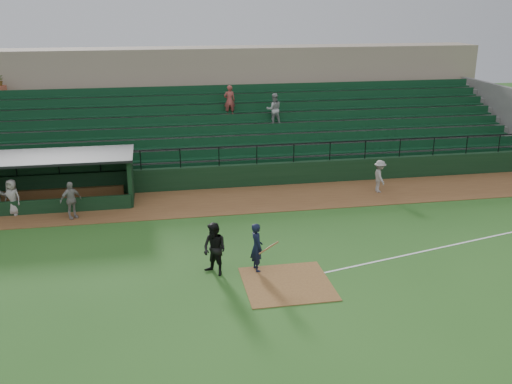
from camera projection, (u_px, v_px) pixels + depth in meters
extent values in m
plane|color=#26561B|center=(281.00, 271.00, 20.65)|extent=(90.00, 90.00, 0.00)
cube|color=brown|center=(245.00, 200.00, 28.11)|extent=(40.00, 4.00, 0.03)
cube|color=brown|center=(287.00, 284.00, 19.71)|extent=(3.00, 3.00, 0.03)
cube|color=white|center=(466.00, 242.00, 23.14)|extent=(17.49, 4.44, 0.01)
cube|color=black|center=(238.00, 176.00, 29.97)|extent=(36.00, 0.35, 1.20)
cylinder|color=black|center=(238.00, 146.00, 29.47)|extent=(36.00, 0.06, 0.06)
cube|color=slate|center=(226.00, 134.00, 34.17)|extent=(36.00, 9.00, 3.60)
cube|color=#0F3A1F|center=(227.00, 128.00, 33.56)|extent=(34.56, 8.00, 4.05)
cube|color=slate|center=(498.00, 118.00, 37.21)|extent=(0.35, 9.50, 4.20)
cube|color=gray|center=(213.00, 94.00, 39.79)|extent=(38.00, 3.00, 6.40)
cube|color=slate|center=(216.00, 91.00, 37.76)|extent=(36.00, 2.00, 0.20)
cylinder|color=#A55138|center=(1.00, 91.00, 35.24)|extent=(0.70, 0.70, 0.60)
imported|color=#2D5923|center=(0.00, 80.00, 35.04)|extent=(0.59, 0.51, 0.66)
imported|color=#A6A6A6|center=(274.00, 109.00, 34.03)|extent=(0.93, 0.72, 1.91)
imported|color=#A1413B|center=(230.00, 101.00, 34.39)|extent=(0.68, 0.45, 1.88)
cube|color=black|center=(44.00, 174.00, 28.31)|extent=(8.50, 0.20, 2.30)
cube|color=black|center=(131.00, 177.00, 27.83)|extent=(0.20, 2.60, 2.30)
cube|color=black|center=(37.00, 157.00, 26.72)|extent=(8.90, 3.20, 0.12)
cube|color=olive|center=(45.00, 194.00, 28.23)|extent=(7.65, 0.40, 0.50)
cube|color=black|center=(37.00, 207.00, 26.10)|extent=(8.50, 0.12, 0.70)
imported|color=black|center=(257.00, 247.00, 20.44)|extent=(0.54, 0.73, 1.83)
cylinder|color=olive|center=(269.00, 248.00, 20.31)|extent=(0.79, 0.34, 0.35)
imported|color=black|center=(215.00, 249.00, 20.13)|extent=(1.18, 1.19, 1.94)
imported|color=#99948F|center=(380.00, 176.00, 28.97)|extent=(0.67, 1.11, 1.67)
imported|color=gray|center=(71.00, 200.00, 25.40)|extent=(1.07, 0.90, 1.71)
imported|color=#A6A19C|center=(13.00, 197.00, 25.86)|extent=(0.97, 0.84, 1.67)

